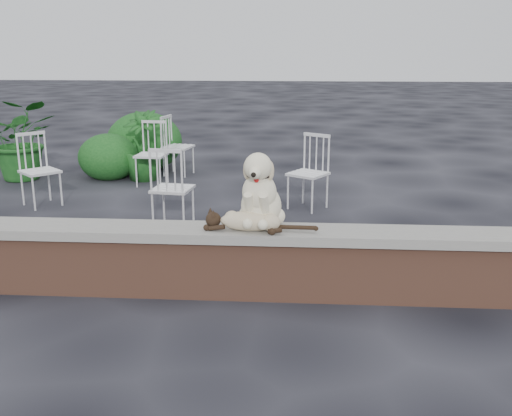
# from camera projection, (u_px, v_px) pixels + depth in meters

# --- Properties ---
(ground) EXTENTS (60.00, 60.00, 0.00)m
(ground) POSITION_uv_depth(u_px,v_px,m) (197.00, 293.00, 4.98)
(ground) COLOR black
(ground) RESTS_ON ground
(brick_wall) EXTENTS (6.00, 0.30, 0.50)m
(brick_wall) POSITION_uv_depth(u_px,v_px,m) (196.00, 265.00, 4.91)
(brick_wall) COLOR brown
(brick_wall) RESTS_ON ground
(capstone) EXTENTS (6.20, 0.40, 0.08)m
(capstone) POSITION_uv_depth(u_px,v_px,m) (195.00, 232.00, 4.83)
(capstone) COLOR slate
(capstone) RESTS_ON brick_wall
(dog) EXTENTS (0.49, 0.61, 0.64)m
(dog) POSITION_uv_depth(u_px,v_px,m) (261.00, 188.00, 4.80)
(dog) COLOR beige
(dog) RESTS_ON capstone
(cat) EXTENTS (1.10, 0.40, 0.18)m
(cat) POSITION_uv_depth(u_px,v_px,m) (250.00, 220.00, 4.72)
(cat) COLOR #C0AD89
(cat) RESTS_ON capstone
(chair_e) EXTENTS (0.67, 0.67, 0.94)m
(chair_e) POSITION_uv_depth(u_px,v_px,m) (178.00, 146.00, 9.37)
(chair_e) COLOR white
(chair_e) RESTS_ON ground
(chair_d) EXTENTS (0.77, 0.77, 0.94)m
(chair_d) POSITION_uv_depth(u_px,v_px,m) (308.00, 172.00, 7.42)
(chair_d) COLOR white
(chair_d) RESTS_ON ground
(chair_c) EXTENTS (0.63, 0.63, 0.94)m
(chair_c) POSITION_uv_depth(u_px,v_px,m) (173.00, 187.00, 6.65)
(chair_c) COLOR white
(chair_c) RESTS_ON ground
(chair_b) EXTENTS (0.60, 0.60, 0.94)m
(chair_b) POSITION_uv_depth(u_px,v_px,m) (151.00, 154.00, 8.68)
(chair_b) COLOR white
(chair_b) RESTS_ON ground
(chair_a) EXTENTS (0.79, 0.79, 0.94)m
(chair_a) POSITION_uv_depth(u_px,v_px,m) (40.00, 170.00, 7.56)
(chair_a) COLOR white
(chair_a) RESTS_ON ground
(potted_plant_a) EXTENTS (1.29, 1.18, 1.24)m
(potted_plant_a) POSITION_uv_depth(u_px,v_px,m) (22.00, 139.00, 9.02)
(potted_plant_a) COLOR #134317
(potted_plant_a) RESTS_ON ground
(potted_plant_b) EXTENTS (0.76, 0.76, 1.06)m
(potted_plant_b) POSITION_uv_depth(u_px,v_px,m) (143.00, 146.00, 9.01)
(potted_plant_b) COLOR #134317
(potted_plant_b) RESTS_ON ground
(shrubbery) EXTENTS (1.47, 1.84, 1.00)m
(shrubbery) POSITION_uv_depth(u_px,v_px,m) (136.00, 147.00, 9.70)
(shrubbery) COLOR #134317
(shrubbery) RESTS_ON ground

